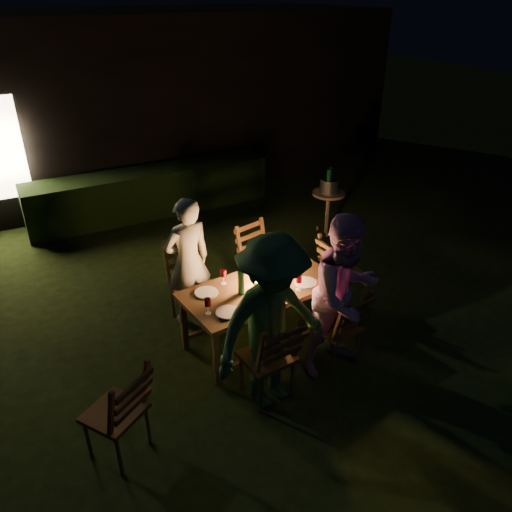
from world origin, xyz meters
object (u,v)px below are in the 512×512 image
chair_spare (119,426)px  bottle_bucket_a (328,184)px  chair_near_left (268,370)px  chair_far_right (261,274)px  bottle_bucket_b (331,181)px  ice_bucket (329,186)px  person_opp_left (272,324)px  person_house_side (188,262)px  dining_table (261,292)px  chair_far_left (193,297)px  person_opp_right (345,296)px  chair_near_right (337,339)px  chair_end (341,284)px  side_table (328,197)px  lantern (262,271)px  bottle_table (241,282)px

chair_spare → bottle_bucket_a: 4.96m
chair_near_left → chair_far_right: 1.84m
bottle_bucket_b → chair_near_left: bearing=-134.2°
ice_bucket → person_opp_left: bearing=-133.5°
person_house_side → bottle_bucket_b: 3.17m
chair_spare → person_opp_left: size_ratio=0.56×
dining_table → chair_near_left: size_ratio=1.74×
chair_far_left → person_opp_right: person_opp_right is taller
chair_near_right → chair_end: chair_end is taller
chair_far_right → side_table: chair_far_right is taller
bottle_bucket_b → chair_spare: bearing=-146.0°
lantern → side_table: bearing=40.0°
chair_far_right → person_opp_right: 1.69m
chair_far_left → ice_bucket: 3.16m
side_table → ice_bucket: ice_bucket is taller
chair_near_left → chair_end: 1.85m
bottle_table → bottle_bucket_a: size_ratio=0.88×
dining_table → person_opp_right: 0.96m
chair_far_left → person_opp_right: (1.06, -1.49, 0.55)m
chair_near_left → bottle_table: size_ratio=3.66×
chair_near_left → bottle_table: chair_near_left is taller
chair_near_right → ice_bucket: 3.28m
chair_far_left → person_opp_left: person_opp_left is taller
dining_table → lantern: bearing=45.0°
bottle_table → ice_bucket: (2.58, 2.00, -0.04)m
chair_far_left → bottle_bucket_a: 3.10m
chair_far_right → chair_far_left: bearing=-7.7°
chair_spare → side_table: chair_spare is taller
person_opp_left → ice_bucket: 3.91m
person_opp_left → bottle_table: size_ratio=6.36×
chair_far_right → bottle_bucket_a: (1.82, 1.11, 0.55)m
chair_far_right → ice_bucket: 2.25m
ice_bucket → person_opp_right: bearing=-123.2°
person_opp_right → bottle_bucket_a: size_ratio=5.41×
bottle_bucket_b → lantern: bearing=-140.0°
person_opp_right → bottle_table: 1.08m
lantern → ice_bucket: bearing=40.0°
chair_end → person_house_side: bearing=-112.3°
ice_bucket → chair_far_left: bearing=-156.3°
bottle_bucket_b → dining_table: bearing=-139.8°
bottle_table → lantern: bearing=15.5°
side_table → chair_far_left: bearing=-156.3°
chair_far_right → chair_spare: 2.81m
side_table → ice_bucket: (0.00, -0.00, 0.19)m
person_opp_left → lantern: (0.41, 0.92, -0.02)m
dining_table → bottle_bucket_b: (2.38, 2.01, 0.22)m
chair_near_left → chair_far_left: size_ratio=0.97×
chair_end → person_opp_right: 1.26m
dining_table → bottle_table: 0.33m
dining_table → ice_bucket: 3.06m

